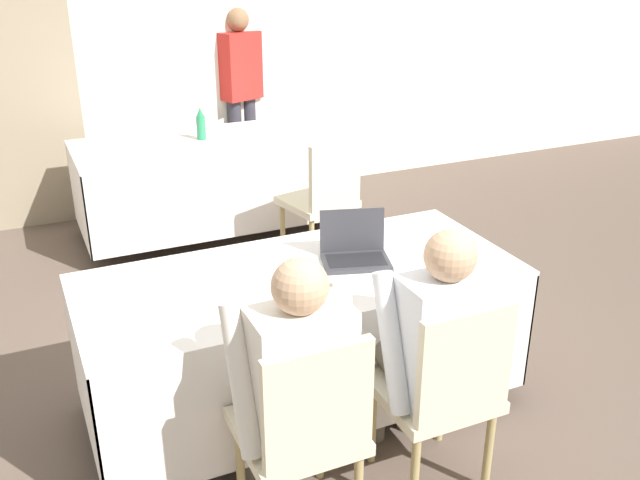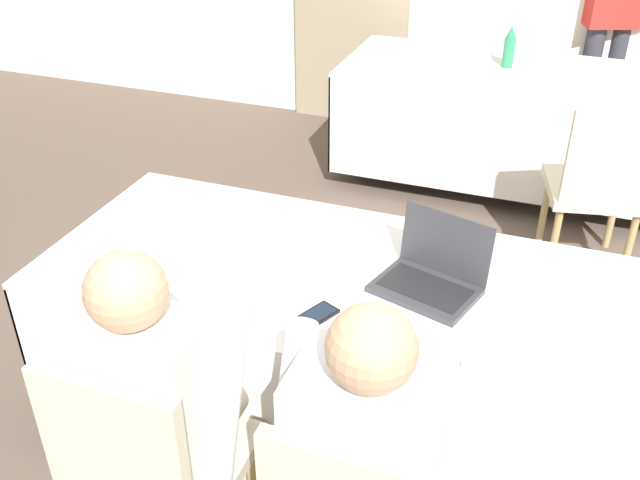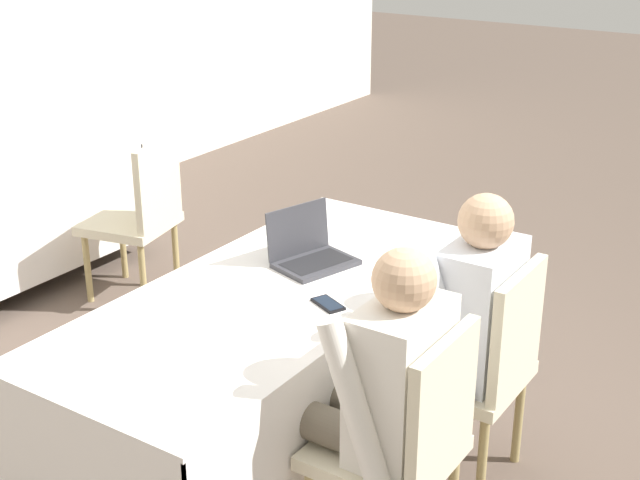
# 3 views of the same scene
# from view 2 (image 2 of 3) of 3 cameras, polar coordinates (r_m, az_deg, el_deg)

# --- Properties ---
(ground_plane) EXTENTS (24.00, 24.00, 0.00)m
(ground_plane) POSITION_cam_2_polar(r_m,az_deg,el_deg) (2.80, 1.57, -15.15)
(ground_plane) COLOR brown
(conference_table_near) EXTENTS (2.00, 0.87, 0.73)m
(conference_table_near) POSITION_cam_2_polar(r_m,az_deg,el_deg) (2.43, 1.77, -5.94)
(conference_table_near) COLOR white
(conference_table_near) RESTS_ON ground_plane
(conference_table_far) EXTENTS (2.00, 0.87, 0.73)m
(conference_table_far) POSITION_cam_2_polar(r_m,az_deg,el_deg) (4.45, 15.14, 10.93)
(conference_table_far) COLOR white
(conference_table_far) RESTS_ON ground_plane
(laptop) EXTENTS (0.37, 0.32, 0.23)m
(laptop) POSITION_cam_2_polar(r_m,az_deg,el_deg) (2.26, 8.89, -2.86)
(laptop) COLOR #333338
(laptop) RESTS_ON conference_table_near
(cell_phone) EXTENTS (0.12, 0.15, 0.01)m
(cell_phone) POSITION_cam_2_polar(r_m,az_deg,el_deg) (2.13, -0.29, -6.09)
(cell_phone) COLOR black
(cell_phone) RESTS_ON conference_table_near
(paper_beside_laptop) EXTENTS (0.24, 0.31, 0.00)m
(paper_beside_laptop) POSITION_cam_2_polar(r_m,az_deg,el_deg) (2.07, 19.41, -9.86)
(paper_beside_laptop) COLOR white
(paper_beside_laptop) RESTS_ON conference_table_near
(water_bottle) EXTENTS (0.07, 0.07, 0.25)m
(water_bottle) POSITION_cam_2_polar(r_m,az_deg,el_deg) (4.41, 14.91, 14.65)
(water_bottle) COLOR #288456
(water_bottle) RESTS_ON conference_table_far
(chair_near_left) EXTENTS (0.44, 0.44, 0.90)m
(chair_near_left) POSITION_cam_2_polar(r_m,az_deg,el_deg) (2.09, -13.47, -17.15)
(chair_near_left) COLOR tan
(chair_near_left) RESTS_ON ground_plane
(chair_far_spare) EXTENTS (0.52, 0.52, 0.90)m
(chair_far_spare) POSITION_cam_2_polar(r_m,az_deg,el_deg) (3.67, 21.44, 4.27)
(chair_far_spare) COLOR tan
(chair_far_spare) RESTS_ON ground_plane
(person_checkered_shirt) EXTENTS (0.50, 0.52, 1.16)m
(person_checkered_shirt) POSITION_cam_2_polar(r_m,az_deg,el_deg) (2.03, -12.47, -12.17)
(person_checkered_shirt) COLOR #665B4C
(person_checkered_shirt) RESTS_ON ground_plane
(person_white_shirt) EXTENTS (0.50, 0.52, 1.16)m
(person_white_shirt) POSITION_cam_2_polar(r_m,az_deg,el_deg) (1.85, 4.38, -16.88)
(person_white_shirt) COLOR #665B4C
(person_white_shirt) RESTS_ON ground_plane
(person_red_shirt) EXTENTS (0.39, 0.31, 1.59)m
(person_red_shirt) POSITION_cam_2_polar(r_m,az_deg,el_deg) (5.05, 22.38, 16.27)
(person_red_shirt) COLOR #33333D
(person_red_shirt) RESTS_ON ground_plane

